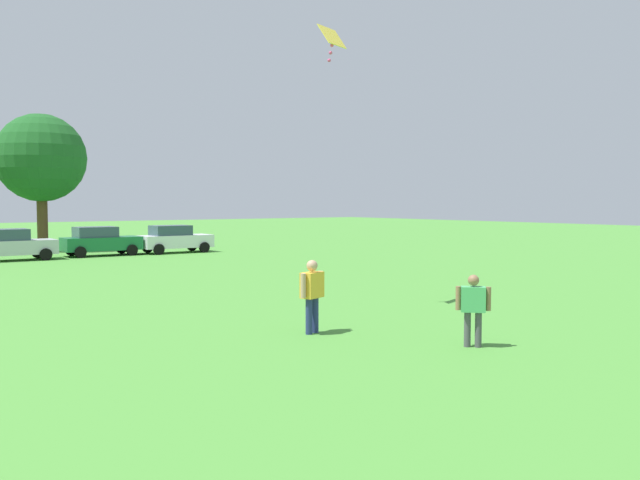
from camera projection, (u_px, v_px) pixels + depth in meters
adult_bystander at (312, 290)px, 15.55m from camera, size 0.79×0.49×1.74m
bystander_near_trees at (473, 304)px, 14.09m from camera, size 0.56×0.56×1.56m
kite at (332, 40)px, 19.01m from camera, size 1.02×0.72×1.04m
parked_car_silver_1 at (10, 245)px, 34.85m from camera, size 4.30×2.02×1.68m
parked_car_green_2 at (100, 241)px, 38.04m from camera, size 4.30×2.02×1.68m
parked_car_white_3 at (175, 239)px, 40.29m from camera, size 4.30×2.02×1.68m
tree_far_right at (41, 158)px, 41.86m from camera, size 5.57×5.57×8.68m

